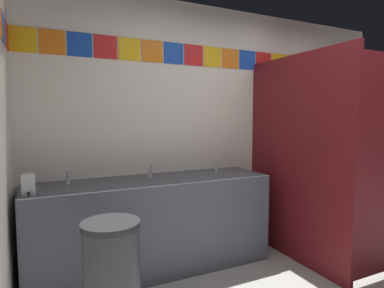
# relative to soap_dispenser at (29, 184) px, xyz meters

# --- Properties ---
(wall_back) EXTENTS (4.24, 0.09, 2.57)m
(wall_back) POSITION_rel_soap_dispenser_xyz_m (1.99, 0.51, 0.37)
(wall_back) COLOR silver
(wall_back) RESTS_ON ground_plane
(vanity_counter) EXTENTS (2.16, 0.59, 0.84)m
(vanity_counter) POSITION_rel_soap_dispenser_xyz_m (1.00, 0.18, -0.49)
(vanity_counter) COLOR #4C515B
(vanity_counter) RESTS_ON ground_plane
(faucet_left) EXTENTS (0.04, 0.10, 0.14)m
(faucet_left) POSITION_rel_soap_dispenser_xyz_m (0.28, 0.27, -0.03)
(faucet_left) COLOR silver
(faucet_left) RESTS_ON vanity_counter
(faucet_center) EXTENTS (0.04, 0.10, 0.14)m
(faucet_center) POSITION_rel_soap_dispenser_xyz_m (1.00, 0.27, -0.03)
(faucet_center) COLOR silver
(faucet_center) RESTS_ON vanity_counter
(faucet_right) EXTENTS (0.04, 0.10, 0.14)m
(faucet_right) POSITION_rel_soap_dispenser_xyz_m (1.72, 0.27, -0.03)
(faucet_right) COLOR silver
(faucet_right) RESTS_ON vanity_counter
(soap_dispenser) EXTENTS (0.09, 0.09, 0.16)m
(soap_dispenser) POSITION_rel_soap_dispenser_xyz_m (0.00, 0.00, 0.00)
(soap_dispenser) COLOR #B7BABF
(soap_dispenser) RESTS_ON vanity_counter
(stall_divider) EXTENTS (0.92, 1.35, 2.01)m
(stall_divider) POSITION_rel_soap_dispenser_xyz_m (2.49, -0.45, 0.08)
(stall_divider) COLOR maroon
(stall_divider) RESTS_ON ground_plane
(toilet) EXTENTS (0.39, 0.49, 0.74)m
(toilet) POSITION_rel_soap_dispenser_xyz_m (2.88, 0.06, -0.62)
(toilet) COLOR white
(toilet) RESTS_ON ground_plane
(trash_bin) EXTENTS (0.37, 0.37, 0.76)m
(trash_bin) POSITION_rel_soap_dispenser_xyz_m (0.47, -0.58, -0.54)
(trash_bin) COLOR #333338
(trash_bin) RESTS_ON ground_plane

